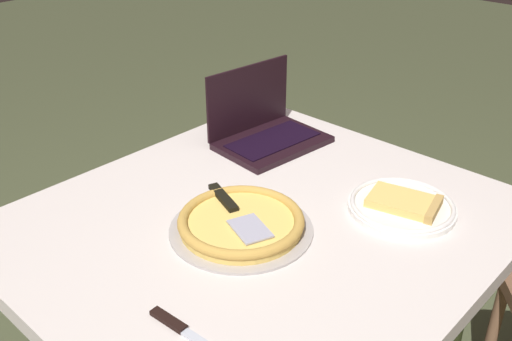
{
  "coord_description": "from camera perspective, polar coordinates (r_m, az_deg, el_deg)",
  "views": [
    {
      "loc": [
        0.86,
        0.78,
        1.49
      ],
      "look_at": [
        -0.06,
        -0.08,
        0.81
      ],
      "focal_mm": 40.57,
      "sensor_mm": 36.0,
      "label": 1
    }
  ],
  "objects": [
    {
      "name": "pizza_tray",
      "position": [
        1.33,
        -1.48,
        -5.16
      ],
      "size": [
        0.33,
        0.33,
        0.04
      ],
      "color": "#AAA4A1",
      "rests_on": "dining_table"
    },
    {
      "name": "table_knife",
      "position": [
        1.1,
        -7.26,
        -15.3
      ],
      "size": [
        0.03,
        0.2,
        0.01
      ],
      "color": "silver",
      "rests_on": "dining_table"
    },
    {
      "name": "laptop",
      "position": [
        1.73,
        0.86,
        4.25
      ],
      "size": [
        0.33,
        0.25,
        0.22
      ],
      "color": "black",
      "rests_on": "dining_table"
    },
    {
      "name": "dining_table",
      "position": [
        1.43,
        0.57,
        -7.02
      ],
      "size": [
        1.12,
        1.01,
        0.73
      ],
      "color": "silver",
      "rests_on": "ground_plane"
    },
    {
      "name": "pizza_plate",
      "position": [
        1.45,
        14.27,
        -3.35
      ],
      "size": [
        0.26,
        0.26,
        0.04
      ],
      "color": "white",
      "rests_on": "dining_table"
    }
  ]
}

